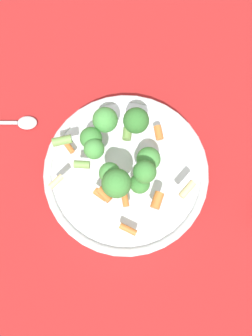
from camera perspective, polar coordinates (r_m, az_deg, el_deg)
The scene contains 4 objects.
ground_plane at distance 0.58m, azimuth 0.00°, elevation -1.37°, with size 3.00×3.00×0.00m, color maroon.
bowl at distance 0.56m, azimuth 0.00°, elevation -0.88°, with size 0.28×0.28×0.04m.
pasta_salad at distance 0.49m, azimuth -0.99°, elevation 2.30°, with size 0.20×0.20×0.10m.
spoon at distance 0.64m, azimuth -19.88°, elevation 7.42°, with size 0.15×0.12×0.01m.
Camera 1 is at (0.07, 0.10, 0.57)m, focal length 35.00 mm.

